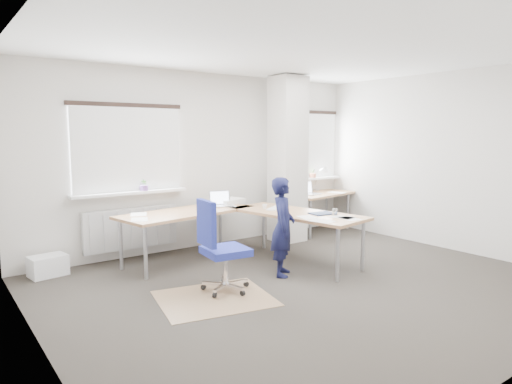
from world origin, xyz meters
TOP-DOWN VIEW (x-y plane):
  - ground at (0.00, 0.00)m, footprint 6.00×6.00m
  - room_shell at (0.18, 0.45)m, footprint 6.04×5.04m
  - floor_mat at (-1.19, 0.26)m, footprint 1.42×1.27m
  - white_crate at (-2.50, 2.25)m, footprint 0.49×0.38m
  - desk_main at (-0.05, 1.34)m, footprint 2.82×2.63m
  - desk_side at (2.25, 2.15)m, footprint 1.50×0.93m
  - task_chair at (-0.99, 0.40)m, footprint 0.59×0.59m
  - person at (-0.02, 0.47)m, footprint 0.54×0.55m

SIDE VIEW (x-z plane):
  - ground at x=0.00m, z-range 0.00..0.00m
  - floor_mat at x=-1.19m, z-range 0.00..0.01m
  - white_crate at x=-2.50m, z-range 0.00..0.27m
  - task_chair at x=-0.99m, z-range -0.24..0.85m
  - person at x=-0.02m, z-range 0.00..1.28m
  - desk_side at x=2.25m, z-range 0.08..1.29m
  - desk_main at x=-0.05m, z-range 0.21..1.17m
  - room_shell at x=0.18m, z-range 0.34..3.16m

